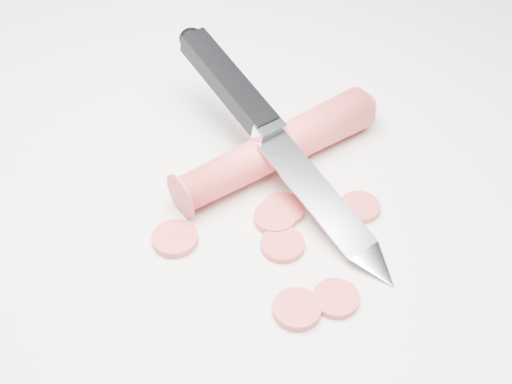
{
  "coord_description": "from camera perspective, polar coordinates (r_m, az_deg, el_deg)",
  "views": [
    {
      "loc": [
        -0.03,
        -0.42,
        0.43
      ],
      "look_at": [
        -0.02,
        -0.01,
        0.02
      ],
      "focal_mm": 50.0,
      "sensor_mm": 36.0,
      "label": 1
    }
  ],
  "objects": [
    {
      "name": "carrot_slice_2",
      "position": [
        0.59,
        2.17,
        -1.44
      ],
      "size": [
        0.04,
        0.04,
        0.01
      ],
      "primitive_type": "cylinder",
      "color": "#C53536",
      "rests_on": "ground"
    },
    {
      "name": "carrot_slice_1",
      "position": [
        0.58,
        1.53,
        -2.07
      ],
      "size": [
        0.03,
        0.03,
        0.01
      ],
      "primitive_type": "cylinder",
      "color": "#C53536",
      "rests_on": "ground"
    },
    {
      "name": "carrot_slice_3",
      "position": [
        0.53,
        6.41,
        -8.46
      ],
      "size": [
        0.03,
        0.03,
        0.01
      ],
      "primitive_type": "cylinder",
      "color": "#C53536",
      "rests_on": "ground"
    },
    {
      "name": "carrot_slice_0",
      "position": [
        0.56,
        2.15,
        -4.24
      ],
      "size": [
        0.04,
        0.04,
        0.01
      ],
      "primitive_type": "cylinder",
      "color": "#C53536",
      "rests_on": "ground"
    },
    {
      "name": "carrot_slice_5",
      "position": [
        0.57,
        -6.49,
        -3.72
      ],
      "size": [
        0.04,
        0.04,
        0.01
      ],
      "primitive_type": "cylinder",
      "color": "#C53536",
      "rests_on": "ground"
    },
    {
      "name": "carrot",
      "position": [
        0.62,
        1.65,
        3.48
      ],
      "size": [
        0.18,
        0.14,
        0.03
      ],
      "primitive_type": "cylinder",
      "rotation": [
        1.57,
        0.0,
        -0.99
      ],
      "color": "#DC3D3A",
      "rests_on": "ground"
    },
    {
      "name": "ground",
      "position": [
        0.61,
        1.42,
        -0.19
      ],
      "size": [
        2.4,
        2.4,
        0.0
      ],
      "primitive_type": "plane",
      "color": "silver",
      "rests_on": "ground"
    },
    {
      "name": "kitchen_knife",
      "position": [
        0.59,
        2.02,
        4.04
      ],
      "size": [
        0.19,
        0.26,
        0.08
      ],
      "primitive_type": null,
      "color": "silver",
      "rests_on": "ground"
    },
    {
      "name": "carrot_slice_4",
      "position": [
        0.6,
        8.29,
        -1.21
      ],
      "size": [
        0.03,
        0.03,
        0.01
      ],
      "primitive_type": "cylinder",
      "color": "#C53536",
      "rests_on": "ground"
    },
    {
      "name": "carrot_slice_6",
      "position": [
        0.53,
        3.29,
        -9.34
      ],
      "size": [
        0.04,
        0.04,
        0.01
      ],
      "primitive_type": "cylinder",
      "color": "#C53536",
      "rests_on": "ground"
    }
  ]
}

